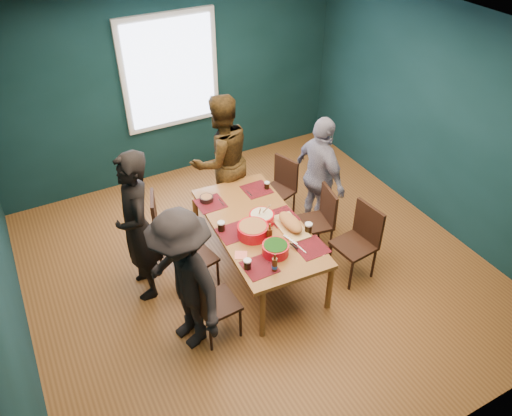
{
  "coord_description": "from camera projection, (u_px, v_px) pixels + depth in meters",
  "views": [
    {
      "loc": [
        -2.02,
        -3.75,
        4.11
      ],
      "look_at": [
        -0.03,
        -0.03,
        0.93
      ],
      "focal_mm": 35.0,
      "sensor_mm": 36.0,
      "label": 1
    }
  ],
  "objects": [
    {
      "name": "chair_left_far",
      "position": [
        164.0,
        222.0,
        5.77
      ],
      "size": [
        0.5,
        0.5,
        0.87
      ],
      "rotation": [
        0.0,
        0.0,
        -0.32
      ],
      "color": "black",
      "rests_on": "floor"
    },
    {
      "name": "room",
      "position": [
        245.0,
        159.0,
        5.23
      ],
      "size": [
        5.01,
        5.01,
        2.71
      ],
      "color": "brown",
      "rests_on": "ground"
    },
    {
      "name": "cutting_board",
      "position": [
        290.0,
        223.0,
        5.35
      ],
      "size": [
        0.3,
        0.61,
        0.13
      ],
      "rotation": [
        0.0,
        0.0,
        -0.04
      ],
      "color": "tan",
      "rests_on": "dining_table"
    },
    {
      "name": "beer_bottle_a",
      "position": [
        275.0,
        265.0,
        4.81
      ],
      "size": [
        0.06,
        0.06,
        0.21
      ],
      "color": "#421C0B",
      "rests_on": "dining_table"
    },
    {
      "name": "cola_glass_c",
      "position": [
        267.0,
        185.0,
        5.95
      ],
      "size": [
        0.07,
        0.07,
        0.09
      ],
      "color": "black",
      "rests_on": "dining_table"
    },
    {
      "name": "cola_glass_d",
      "position": [
        221.0,
        226.0,
        5.31
      ],
      "size": [
        0.08,
        0.08,
        0.11
      ],
      "color": "black",
      "rests_on": "dining_table"
    },
    {
      "name": "chair_left_mid",
      "position": [
        189.0,
        256.0,
        5.33
      ],
      "size": [
        0.45,
        0.45,
        0.85
      ],
      "rotation": [
        0.0,
        0.0,
        0.2
      ],
      "color": "black",
      "rests_on": "floor"
    },
    {
      "name": "person_far_left",
      "position": [
        137.0,
        228.0,
        5.11
      ],
      "size": [
        0.47,
        0.67,
        1.74
      ],
      "primitive_type": "imported",
      "rotation": [
        0.0,
        0.0,
        4.62
      ],
      "color": "black",
      "rests_on": "floor"
    },
    {
      "name": "person_near_left",
      "position": [
        183.0,
        282.0,
        4.61
      ],
      "size": [
        0.81,
        1.13,
        1.58
      ],
      "primitive_type": "imported",
      "rotation": [
        0.0,
        0.0,
        4.96
      ],
      "color": "black",
      "rests_on": "floor"
    },
    {
      "name": "beer_bottle_b",
      "position": [
        270.0,
        234.0,
        5.16
      ],
      "size": [
        0.06,
        0.06,
        0.23
      ],
      "color": "#421C0B",
      "rests_on": "dining_table"
    },
    {
      "name": "bowl_dumpling",
      "position": [
        262.0,
        218.0,
        5.43
      ],
      "size": [
        0.28,
        0.28,
        0.26
      ],
      "color": "red",
      "rests_on": "dining_table"
    },
    {
      "name": "napkin_c",
      "position": [
        321.0,
        250.0,
        5.09
      ],
      "size": [
        0.17,
        0.17,
        0.0
      ],
      "primitive_type": "cube",
      "rotation": [
        0.0,
        0.0,
        0.47
      ],
      "color": "#F67767",
      "rests_on": "dining_table"
    },
    {
      "name": "person_back",
      "position": [
        221.0,
        160.0,
        6.19
      ],
      "size": [
        0.9,
        0.73,
        1.72
      ],
      "primitive_type": "imported",
      "rotation": [
        0.0,
        0.0,
        3.25
      ],
      "color": "black",
      "rests_on": "floor"
    },
    {
      "name": "napkin_a",
      "position": [
        283.0,
        211.0,
        5.62
      ],
      "size": [
        0.17,
        0.17,
        0.0
      ],
      "primitive_type": "cube",
      "rotation": [
        0.0,
        0.0,
        0.16
      ],
      "color": "#F67767",
      "rests_on": "dining_table"
    },
    {
      "name": "chair_right_mid",
      "position": [
        321.0,
        216.0,
        5.88
      ],
      "size": [
        0.44,
        0.44,
        0.85
      ],
      "rotation": [
        0.0,
        0.0,
        -0.18
      ],
      "color": "black",
      "rests_on": "floor"
    },
    {
      "name": "person_right",
      "position": [
        320.0,
        176.0,
        6.05
      ],
      "size": [
        0.39,
        0.91,
        1.55
      ],
      "primitive_type": "imported",
      "rotation": [
        0.0,
        0.0,
        1.59
      ],
      "color": "silver",
      "rests_on": "floor"
    },
    {
      "name": "napkin_b",
      "position": [
        241.0,
        255.0,
        5.03
      ],
      "size": [
        0.17,
        0.17,
        0.0
      ],
      "primitive_type": "cube",
      "rotation": [
        0.0,
        0.0,
        -0.51
      ],
      "color": "#F67767",
      "rests_on": "dining_table"
    },
    {
      "name": "dining_table",
      "position": [
        258.0,
        229.0,
        5.47
      ],
      "size": [
        1.04,
        1.89,
        0.7
      ],
      "rotation": [
        0.0,
        0.0,
        -0.07
      ],
      "color": "brown",
      "rests_on": "floor"
    },
    {
      "name": "cola_glass_a",
      "position": [
        247.0,
        264.0,
        4.85
      ],
      "size": [
        0.08,
        0.08,
        0.11
      ],
      "color": "black",
      "rests_on": "dining_table"
    },
    {
      "name": "chair_right_far",
      "position": [
        281.0,
        184.0,
        6.43
      ],
      "size": [
        0.48,
        0.48,
        0.83
      ],
      "rotation": [
        0.0,
        0.0,
        0.32
      ],
      "color": "black",
      "rests_on": "floor"
    },
    {
      "name": "chair_right_near",
      "position": [
        360.0,
        237.0,
        5.53
      ],
      "size": [
        0.45,
        0.45,
        0.9
      ],
      "rotation": [
        0.0,
        0.0,
        0.11
      ],
      "color": "black",
      "rests_on": "floor"
    },
    {
      "name": "cola_glass_b",
      "position": [
        308.0,
        227.0,
        5.29
      ],
      "size": [
        0.08,
        0.08,
        0.11
      ],
      "color": "black",
      "rests_on": "dining_table"
    },
    {
      "name": "small_bowl",
      "position": [
        206.0,
        199.0,
        5.76
      ],
      "size": [
        0.16,
        0.16,
        0.07
      ],
      "color": "black",
      "rests_on": "dining_table"
    },
    {
      "name": "bowl_herbs",
      "position": [
        275.0,
        249.0,
        5.02
      ],
      "size": [
        0.27,
        0.27,
        0.12
      ],
      "color": "red",
      "rests_on": "dining_table"
    },
    {
      "name": "chair_left_near",
      "position": [
        209.0,
        301.0,
        4.8
      ],
      "size": [
        0.41,
        0.41,
        0.86
      ],
      "rotation": [
        0.0,
        0.0,
        0.06
      ],
      "color": "black",
      "rests_on": "floor"
    },
    {
      "name": "bowl_salad",
      "position": [
        253.0,
        230.0,
        5.24
      ],
      "size": [
        0.33,
        0.33,
        0.14
      ],
      "color": "red",
      "rests_on": "dining_table"
    }
  ]
}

